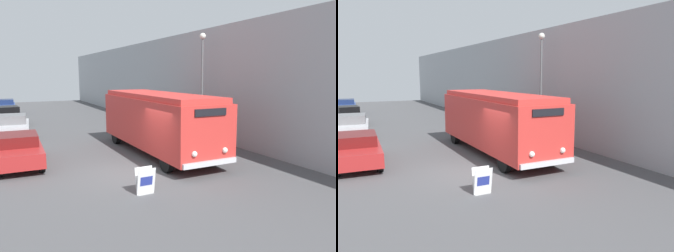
% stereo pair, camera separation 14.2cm
% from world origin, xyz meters
% --- Properties ---
extents(ground_plane, '(80.00, 80.00, 0.00)m').
position_xyz_m(ground_plane, '(0.00, 0.00, 0.00)').
color(ground_plane, '#4C4C4F').
extents(building_wall_right, '(0.30, 60.00, 6.69)m').
position_xyz_m(building_wall_right, '(6.82, 10.00, 3.34)').
color(building_wall_right, '#9EA3A8').
rests_on(building_wall_right, ground_plane).
extents(vintage_bus, '(2.55, 9.30, 3.03)m').
position_xyz_m(vintage_bus, '(2.26, 2.68, 1.71)').
color(vintage_bus, black).
rests_on(vintage_bus, ground_plane).
extents(sign_board, '(0.62, 0.34, 0.90)m').
position_xyz_m(sign_board, '(-0.62, -2.36, 0.44)').
color(sign_board, gray).
rests_on(sign_board, ground_plane).
extents(streetlamp, '(0.36, 0.36, 6.28)m').
position_xyz_m(streetlamp, '(5.81, 4.11, 4.08)').
color(streetlamp, '#595E60').
rests_on(streetlamp, ground_plane).
extents(parked_car_near, '(1.99, 4.52, 1.37)m').
position_xyz_m(parked_car_near, '(-4.10, 3.47, 0.71)').
color(parked_car_near, black).
rests_on(parked_car_near, ground_plane).
extents(parked_car_mid, '(2.26, 4.49, 1.48)m').
position_xyz_m(parked_car_mid, '(-4.10, 10.25, 0.77)').
color(parked_car_mid, black).
rests_on(parked_car_mid, ground_plane).
extents(parked_car_far, '(2.06, 4.55, 1.47)m').
position_xyz_m(parked_car_far, '(-4.09, 16.74, 0.75)').
color(parked_car_far, black).
rests_on(parked_car_far, ground_plane).
extents(parked_car_distant, '(1.89, 4.67, 1.49)m').
position_xyz_m(parked_car_distant, '(-4.12, 24.63, 0.78)').
color(parked_car_distant, black).
rests_on(parked_car_distant, ground_plane).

